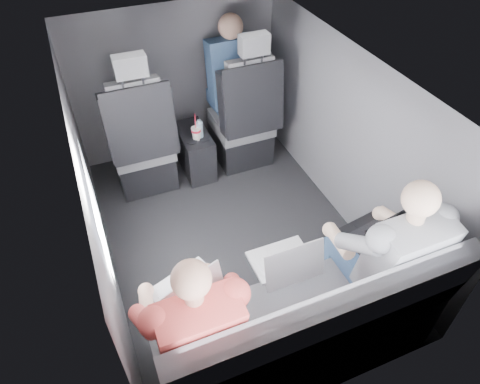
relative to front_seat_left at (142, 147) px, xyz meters
name	(u,v)px	position (x,y,z in m)	size (l,w,h in m)	color
floor	(232,236)	(0.45, -0.84, -0.40)	(2.60, 2.60, 0.00)	black
ceiling	(229,75)	(0.45, -0.84, 0.95)	(2.60, 2.60, 0.00)	#B2B2AD
panel_left	(93,204)	(-0.45, -0.84, 0.27)	(0.02, 2.60, 1.35)	#56565B
panel_right	(346,138)	(1.35, -0.84, 0.27)	(0.02, 2.60, 1.35)	#56565B
panel_front	(176,81)	(0.45, 0.46, 0.27)	(1.80, 0.02, 1.35)	#56565B
panel_back	(334,333)	(0.45, -2.14, 0.27)	(1.80, 0.02, 1.35)	#56565B
side_window	(96,208)	(-0.43, -1.14, 0.50)	(0.02, 0.75, 0.42)	white
seatbelt	(253,92)	(0.90, -0.17, 0.40)	(0.05, 0.01, 0.65)	black
front_seat_left	(142,147)	(0.00, 0.00, 0.00)	(0.52, 0.58, 1.26)	black
front_seat_right	(244,124)	(0.90, 0.00, 0.00)	(0.52, 0.58, 1.26)	black
center_console	(195,152)	(0.45, 0.04, -0.20)	(0.24, 0.48, 0.41)	black
rear_bench	(302,331)	(0.45, -1.90, -0.09)	(1.60, 0.57, 0.92)	#56575B
soda_cup	(196,133)	(0.45, -0.06, 0.06)	(0.08, 0.08, 0.25)	white
water_bottle	(200,130)	(0.48, -0.04, 0.08)	(0.06, 0.06, 0.17)	#A2C6DB
laptop_white	(190,292)	(-0.09, -1.65, 0.24)	(0.41, 0.43, 0.26)	silver
laptop_silver	(286,261)	(0.45, -1.66, 0.23)	(0.34, 0.30, 0.24)	silver
laptop_black	(374,233)	(1.02, -1.67, 0.23)	(0.34, 0.33, 0.23)	black
passenger_rear_left	(192,323)	(-0.13, -1.81, 0.21)	(0.47, 0.60, 1.18)	#35343A
passenger_rear_right	(382,253)	(0.97, -1.81, 0.23)	(0.50, 0.62, 1.22)	navy
passenger_front_right	(231,74)	(0.89, 0.26, 0.35)	(0.41, 0.41, 0.84)	navy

